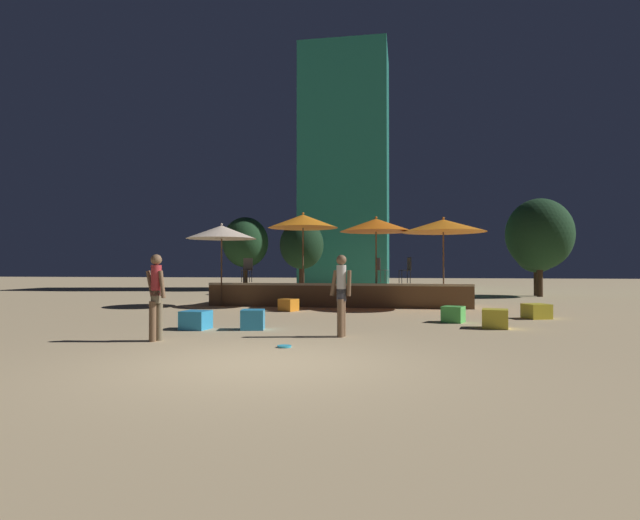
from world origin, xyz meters
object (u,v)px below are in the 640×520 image
at_px(cube_seat_1, 495,319).
at_px(cube_seat_4, 196,320).
at_px(background_tree_1, 539,234).
at_px(patio_umbrella_0, 443,226).
at_px(patio_umbrella_3, 376,225).
at_px(cube_seat_0, 253,320).
at_px(bistro_chair_2, 247,268).
at_px(person_1, 341,293).
at_px(cube_seat_2, 536,311).
at_px(cube_seat_3, 453,314).
at_px(bistro_chair_1, 380,268).
at_px(frisbee_disc, 284,346).
at_px(background_tree_3, 245,242).
at_px(patio_umbrella_1, 303,221).
at_px(bistro_chair_0, 407,268).
at_px(person_0, 156,295).
at_px(cube_seat_5, 288,305).
at_px(background_tree_0, 537,248).
at_px(background_tree_2, 302,245).
at_px(patio_umbrella_2, 222,232).

xyz_separation_m(cube_seat_1, cube_seat_4, (-6.62, -1.29, -0.01)).
relative_size(cube_seat_4, background_tree_1, 0.13).
relative_size(patio_umbrella_0, patio_umbrella_3, 0.97).
xyz_separation_m(cube_seat_0, bistro_chair_2, (-2.47, 7.30, 1.16)).
xyz_separation_m(cube_seat_0, person_1, (2.08, -0.82, 0.64)).
distance_m(cube_seat_2, cube_seat_3, 2.65).
bearing_deg(cube_seat_2, bistro_chair_1, 134.88).
xyz_separation_m(cube_seat_3, frisbee_disc, (-3.26, -4.53, -0.18)).
relative_size(patio_umbrella_0, background_tree_3, 0.69).
bearing_deg(cube_seat_3, patio_umbrella_1, 136.43).
height_order(bistro_chair_0, bistro_chair_1, same).
bearing_deg(cube_seat_0, person_0, -122.63).
relative_size(cube_seat_1, bistro_chair_1, 0.72).
bearing_deg(patio_umbrella_3, cube_seat_5, -143.66).
height_order(patio_umbrella_3, cube_seat_5, patio_umbrella_3).
relative_size(bistro_chair_1, frisbee_disc, 3.71).
bearing_deg(frisbee_disc, cube_seat_4, 139.99).
height_order(person_1, frisbee_disc, person_1).
relative_size(person_1, background_tree_0, 0.46).
height_order(cube_seat_5, background_tree_0, background_tree_0).
height_order(cube_seat_0, background_tree_1, background_tree_1).
bearing_deg(bistro_chair_2, cube_seat_4, -81.52).
relative_size(patio_umbrella_3, background_tree_0, 0.89).
bearing_deg(patio_umbrella_3, cube_seat_3, -63.92).
bearing_deg(bistro_chair_0, cube_seat_2, 27.10).
bearing_deg(background_tree_0, cube_seat_2, -104.06).
distance_m(patio_umbrella_0, bistro_chair_2, 7.28).
xyz_separation_m(patio_umbrella_3, person_1, (-0.29, -7.47, -1.98)).
bearing_deg(patio_umbrella_0, background_tree_0, 59.62).
height_order(person_1, background_tree_3, background_tree_3).
bearing_deg(person_0, frisbee_disc, 103.86).
bearing_deg(background_tree_2, background_tree_0, 2.30).
bearing_deg(patio_umbrella_0, cube_seat_3, -91.21).
bearing_deg(cube_seat_0, cube_seat_5, 93.46).
xyz_separation_m(bistro_chair_1, frisbee_disc, (-1.19, -10.23, -1.36)).
xyz_separation_m(person_1, background_tree_0, (7.65, 15.93, 1.47)).
relative_size(patio_umbrella_0, bistro_chair_0, 3.41).
height_order(cube_seat_0, person_1, person_1).
relative_size(cube_seat_0, cube_seat_3, 0.91).
bearing_deg(background_tree_1, background_tree_0, 85.40).
xyz_separation_m(background_tree_1, background_tree_3, (-15.79, 3.93, -0.05)).
relative_size(person_0, bistro_chair_1, 1.80).
bearing_deg(patio_umbrella_2, cube_seat_1, -31.28).
distance_m(person_0, bistro_chair_0, 10.03).
bearing_deg(background_tree_3, cube_seat_1, -56.18).
bearing_deg(person_0, bistro_chair_2, -151.57).
bearing_deg(cube_seat_1, patio_umbrella_1, 134.74).
distance_m(patio_umbrella_1, cube_seat_5, 3.51).
xyz_separation_m(person_1, background_tree_2, (-3.98, 15.46, 1.67)).
height_order(cube_seat_1, cube_seat_5, cube_seat_1).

